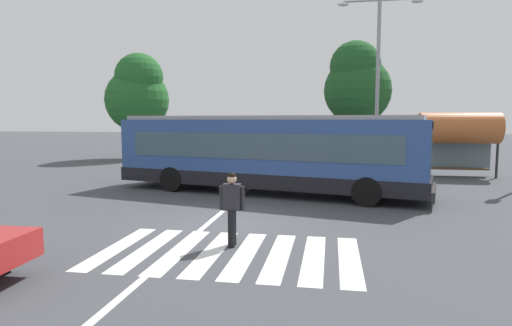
{
  "coord_description": "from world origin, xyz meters",
  "views": [
    {
      "loc": [
        2.9,
        -11.69,
        2.93
      ],
      "look_at": [
        0.14,
        4.13,
        1.3
      ],
      "focal_mm": 30.49,
      "sensor_mm": 36.0,
      "label": 1
    }
  ],
  "objects_px": {
    "parked_car_black": "(314,152)",
    "twin_arm_street_lamp": "(378,67)",
    "background_tree_left": "(138,93)",
    "pedestrian_crossing_street": "(232,205)",
    "bus_stop_shelter": "(459,129)",
    "parked_car_charcoal": "(357,153)",
    "parked_car_red": "(274,152)",
    "city_transit_bus": "(266,153)",
    "background_tree_right": "(357,84)"
  },
  "relations": [
    {
      "from": "city_transit_bus",
      "to": "parked_car_black",
      "type": "relative_size",
      "value": 2.73
    },
    {
      "from": "parked_car_red",
      "to": "parked_car_black",
      "type": "bearing_deg",
      "value": -0.6
    },
    {
      "from": "parked_car_charcoal",
      "to": "parked_car_red",
      "type": "bearing_deg",
      "value": 172.65
    },
    {
      "from": "city_transit_bus",
      "to": "bus_stop_shelter",
      "type": "height_order",
      "value": "bus_stop_shelter"
    },
    {
      "from": "pedestrian_crossing_street",
      "to": "parked_car_red",
      "type": "height_order",
      "value": "pedestrian_crossing_street"
    },
    {
      "from": "parked_car_charcoal",
      "to": "bus_stop_shelter",
      "type": "bearing_deg",
      "value": -46.08
    },
    {
      "from": "parked_car_charcoal",
      "to": "background_tree_left",
      "type": "distance_m",
      "value": 16.22
    },
    {
      "from": "pedestrian_crossing_street",
      "to": "twin_arm_street_lamp",
      "type": "distance_m",
      "value": 15.98
    },
    {
      "from": "pedestrian_crossing_street",
      "to": "background_tree_right",
      "type": "bearing_deg",
      "value": 78.95
    },
    {
      "from": "bus_stop_shelter",
      "to": "background_tree_left",
      "type": "distance_m",
      "value": 21.48
    },
    {
      "from": "city_transit_bus",
      "to": "background_tree_left",
      "type": "height_order",
      "value": "background_tree_left"
    },
    {
      "from": "background_tree_left",
      "to": "bus_stop_shelter",
      "type": "bearing_deg",
      "value": -18.7
    },
    {
      "from": "city_transit_bus",
      "to": "parked_car_black",
      "type": "xyz_separation_m",
      "value": [
        1.41,
        11.75,
        -0.82
      ]
    },
    {
      "from": "city_transit_bus",
      "to": "bus_stop_shelter",
      "type": "relative_size",
      "value": 3.32
    },
    {
      "from": "parked_car_black",
      "to": "parked_car_charcoal",
      "type": "bearing_deg",
      "value": -13.74
    },
    {
      "from": "parked_car_charcoal",
      "to": "background_tree_right",
      "type": "bearing_deg",
      "value": 94.65
    },
    {
      "from": "city_transit_bus",
      "to": "parked_car_black",
      "type": "bearing_deg",
      "value": 83.18
    },
    {
      "from": "parked_car_red",
      "to": "city_transit_bus",
      "type": "bearing_deg",
      "value": -83.94
    },
    {
      "from": "city_transit_bus",
      "to": "background_tree_right",
      "type": "xyz_separation_m",
      "value": [
        4.07,
        11.97,
        3.6
      ]
    },
    {
      "from": "parked_car_charcoal",
      "to": "bus_stop_shelter",
      "type": "relative_size",
      "value": 1.22
    },
    {
      "from": "city_transit_bus",
      "to": "parked_car_charcoal",
      "type": "relative_size",
      "value": 2.72
    },
    {
      "from": "twin_arm_street_lamp",
      "to": "city_transit_bus",
      "type": "bearing_deg",
      "value": -123.97
    },
    {
      "from": "background_tree_right",
      "to": "city_transit_bus",
      "type": "bearing_deg",
      "value": -108.75
    },
    {
      "from": "pedestrian_crossing_street",
      "to": "bus_stop_shelter",
      "type": "bearing_deg",
      "value": 58.01
    },
    {
      "from": "bus_stop_shelter",
      "to": "twin_arm_street_lamp",
      "type": "height_order",
      "value": "twin_arm_street_lamp"
    },
    {
      "from": "twin_arm_street_lamp",
      "to": "background_tree_left",
      "type": "height_order",
      "value": "twin_arm_street_lamp"
    },
    {
      "from": "parked_car_charcoal",
      "to": "bus_stop_shelter",
      "type": "xyz_separation_m",
      "value": [
        4.64,
        -4.82,
        1.65
      ]
    },
    {
      "from": "parked_car_red",
      "to": "bus_stop_shelter",
      "type": "bearing_deg",
      "value": -28.81
    },
    {
      "from": "parked_car_charcoal",
      "to": "background_tree_right",
      "type": "xyz_separation_m",
      "value": [
        -0.07,
        0.89,
        4.42
      ]
    },
    {
      "from": "pedestrian_crossing_street",
      "to": "background_tree_right",
      "type": "xyz_separation_m",
      "value": [
        3.77,
        19.29,
        4.22
      ]
    },
    {
      "from": "parked_car_charcoal",
      "to": "background_tree_right",
      "type": "height_order",
      "value": "background_tree_right"
    },
    {
      "from": "parked_car_charcoal",
      "to": "twin_arm_street_lamp",
      "type": "height_order",
      "value": "twin_arm_street_lamp"
    },
    {
      "from": "pedestrian_crossing_street",
      "to": "parked_car_black",
      "type": "height_order",
      "value": "pedestrian_crossing_street"
    },
    {
      "from": "parked_car_black",
      "to": "bus_stop_shelter",
      "type": "xyz_separation_m",
      "value": [
        7.38,
        -5.49,
        1.65
      ]
    },
    {
      "from": "parked_car_black",
      "to": "background_tree_left",
      "type": "distance_m",
      "value": 13.53
    },
    {
      "from": "background_tree_left",
      "to": "parked_car_black",
      "type": "bearing_deg",
      "value": -6.01
    },
    {
      "from": "parked_car_red",
      "to": "background_tree_left",
      "type": "height_order",
      "value": "background_tree_left"
    },
    {
      "from": "twin_arm_street_lamp",
      "to": "background_tree_left",
      "type": "distance_m",
      "value": 17.37
    },
    {
      "from": "bus_stop_shelter",
      "to": "twin_arm_street_lamp",
      "type": "xyz_separation_m",
      "value": [
        -3.9,
        0.98,
        3.25
      ]
    },
    {
      "from": "background_tree_left",
      "to": "twin_arm_street_lamp",
      "type": "bearing_deg",
      "value": -19.75
    },
    {
      "from": "city_transit_bus",
      "to": "bus_stop_shelter",
      "type": "distance_m",
      "value": 10.82
    },
    {
      "from": "city_transit_bus",
      "to": "pedestrian_crossing_street",
      "type": "bearing_deg",
      "value": -87.67
    },
    {
      "from": "parked_car_black",
      "to": "twin_arm_street_lamp",
      "type": "distance_m",
      "value": 7.51
    },
    {
      "from": "city_transit_bus",
      "to": "parked_car_charcoal",
      "type": "xyz_separation_m",
      "value": [
        4.14,
        11.09,
        -0.82
      ]
    },
    {
      "from": "parked_car_charcoal",
      "to": "bus_stop_shelter",
      "type": "height_order",
      "value": "bus_stop_shelter"
    },
    {
      "from": "pedestrian_crossing_street",
      "to": "twin_arm_street_lamp",
      "type": "bearing_deg",
      "value": 72.53
    },
    {
      "from": "parked_car_red",
      "to": "background_tree_right",
      "type": "distance_m",
      "value": 6.92
    },
    {
      "from": "parked_car_red",
      "to": "parked_car_charcoal",
      "type": "height_order",
      "value": "same"
    },
    {
      "from": "city_transit_bus",
      "to": "parked_car_black",
      "type": "height_order",
      "value": "city_transit_bus"
    },
    {
      "from": "pedestrian_crossing_street",
      "to": "parked_car_red",
      "type": "relative_size",
      "value": 0.38
    }
  ]
}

